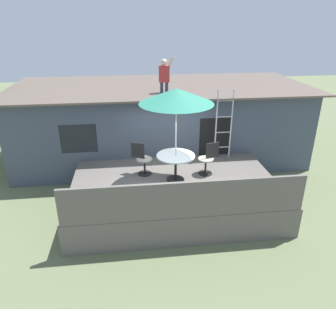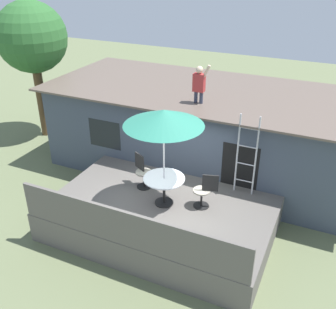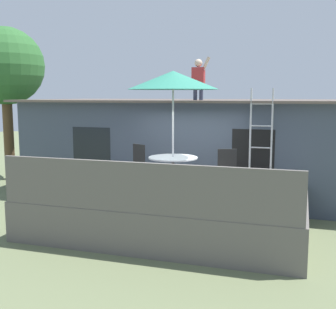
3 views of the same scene
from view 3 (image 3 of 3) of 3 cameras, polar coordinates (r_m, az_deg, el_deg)
name	(u,v)px [view 3 (image 3 of 3)]	position (r m, az deg, el deg)	size (l,w,h in m)	color
ground_plane	(171,228)	(9.29, 0.37, -9.82)	(40.00, 40.00, 0.00)	#66704C
house	(207,146)	(12.42, 5.33, 1.11)	(10.50, 4.50, 2.72)	#424C5B
deck	(171,210)	(9.18, 0.37, -7.44)	(5.59, 3.66, 0.80)	#605B56
deck_railing	(140,188)	(7.34, -3.77, -4.54)	(5.49, 0.08, 0.90)	#605B56
patio_table	(173,164)	(8.98, 0.67, -1.35)	(1.04, 1.04, 0.74)	black
patio_umbrella	(173,80)	(8.86, 0.69, 9.96)	(1.90, 1.90, 2.54)	silver
step_ladder	(261,137)	(9.91, 12.39, 2.35)	(0.52, 0.04, 2.20)	silver
person_figure	(199,76)	(11.16, 4.16, 10.44)	(0.47, 0.20, 1.11)	#33384C
patio_chair_left	(143,165)	(9.76, -3.45, -1.38)	(0.58, 0.44, 0.92)	black
patio_chair_right	(221,171)	(9.05, 7.13, -2.16)	(0.61, 0.44, 0.92)	black
backyard_tree	(5,67)	(15.24, -21.08, 10.89)	(2.55, 2.55, 5.07)	brown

